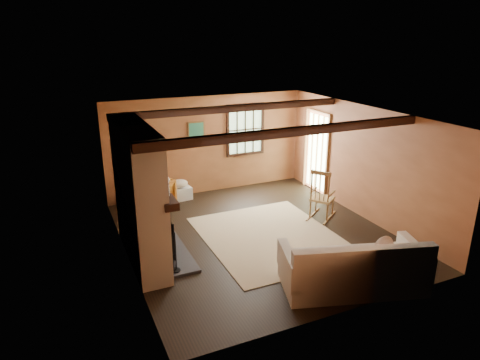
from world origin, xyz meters
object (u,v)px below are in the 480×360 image
sofa (354,270)px  laundry_basket (180,193)px  rocking_chair (322,197)px  fireplace (141,200)px  armchair (153,194)px

sofa → laundry_basket: bearing=122.9°
rocking_chair → laundry_basket: (-2.47, 2.30, -0.32)m
laundry_basket → fireplace: bearing=-119.2°
rocking_chair → laundry_basket: rocking_chair is taller
sofa → fireplace: bearing=157.2°
fireplace → laundry_basket: bearing=60.8°
fireplace → rocking_chair: (3.86, 0.19, -0.64)m
sofa → rocking_chair: bearing=83.2°
fireplace → sofa: fireplace is taller
rocking_chair → laundry_basket: bearing=9.9°
laundry_basket → armchair: 0.81m
rocking_chair → armchair: (-3.19, 1.98, -0.11)m
fireplace → laundry_basket: 3.01m
sofa → laundry_basket: sofa is taller
rocking_chair → sofa: bearing=119.3°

